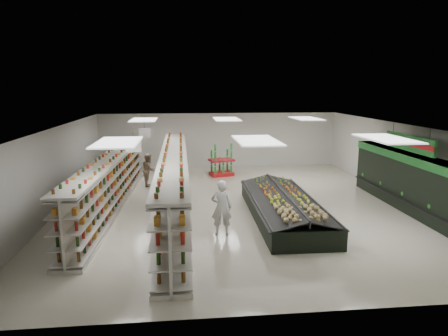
{
  "coord_description": "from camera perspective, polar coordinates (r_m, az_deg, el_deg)",
  "views": [
    {
      "loc": [
        -2.16,
        -15.46,
        4.69
      ],
      "look_at": [
        -0.46,
        0.88,
        1.36
      ],
      "focal_mm": 32.0,
      "sensor_mm": 36.0,
      "label": 1
    }
  ],
  "objects": [
    {
      "name": "aisle_sign_near",
      "position": [
        13.7,
        -12.79,
        3.04
      ],
      "size": [
        0.52,
        0.06,
        0.75
      ],
      "color": "white",
      "rests_on": "ceiling"
    },
    {
      "name": "wall_left",
      "position": [
        16.5,
        -22.9,
        -0.25
      ],
      "size": [
        0.02,
        16.0,
        3.2
      ],
      "primitive_type": "cube",
      "color": "silver",
      "rests_on": "floor"
    },
    {
      "name": "hortifruti_banner",
      "position": [
        16.42,
        24.93,
        3.25
      ],
      "size": [
        0.12,
        3.2,
        0.95
      ],
      "color": "#1D6D28",
      "rests_on": "ceiling"
    },
    {
      "name": "ceiling",
      "position": [
        15.68,
        2.0,
        6.0
      ],
      "size": [
        14.0,
        16.0,
        0.02
      ],
      "primitive_type": "cube",
      "color": "white",
      "rests_on": "wall_back"
    },
    {
      "name": "aisle_sign_far",
      "position": [
        17.65,
        -11.29,
        4.93
      ],
      "size": [
        0.52,
        0.06,
        0.75
      ],
      "color": "white",
      "rests_on": "ceiling"
    },
    {
      "name": "soda_endcap",
      "position": [
        21.43,
        -0.37,
        0.95
      ],
      "size": [
        1.43,
        1.14,
        1.61
      ],
      "rotation": [
        0.0,
        0.0,
        0.25
      ],
      "color": "red",
      "rests_on": "floor"
    },
    {
      "name": "shopper_main",
      "position": [
        12.84,
        -0.36,
        -5.68
      ],
      "size": [
        0.71,
        0.51,
        1.82
      ],
      "primitive_type": "imported",
      "rotation": [
        0.0,
        0.0,
        3.03
      ],
      "color": "silver",
      "rests_on": "floor"
    },
    {
      "name": "produce_wall_case",
      "position": [
        16.8,
        25.36,
        -1.51
      ],
      "size": [
        0.93,
        8.0,
        2.2
      ],
      "color": "black",
      "rests_on": "floor"
    },
    {
      "name": "shopper_background",
      "position": [
        19.51,
        -10.69,
        -0.26
      ],
      "size": [
        0.54,
        0.81,
        1.59
      ],
      "primitive_type": "imported",
      "rotation": [
        0.0,
        0.0,
        1.65
      ],
      "color": "#967D5C",
      "rests_on": "floor"
    },
    {
      "name": "wall_back",
      "position": [
        23.76,
        -0.69,
        3.99
      ],
      "size": [
        14.0,
        0.02,
        3.2
      ],
      "primitive_type": "cube",
      "color": "silver",
      "rests_on": "floor"
    },
    {
      "name": "wall_front",
      "position": [
        8.36,
        9.6,
        -10.41
      ],
      "size": [
        14.0,
        0.02,
        3.2
      ],
      "primitive_type": "cube",
      "color": "silver",
      "rests_on": "floor"
    },
    {
      "name": "floor",
      "position": [
        16.3,
        1.92,
        -5.27
      ],
      "size": [
        16.0,
        16.0,
        0.0
      ],
      "primitive_type": "plane",
      "color": "beige",
      "rests_on": "ground"
    },
    {
      "name": "gondola_left",
      "position": [
        16.32,
        -15.8,
        -2.29
      ],
      "size": [
        1.32,
        11.75,
        2.03
      ],
      "rotation": [
        0.0,
        0.0,
        -0.04
      ],
      "color": "white",
      "rests_on": "floor"
    },
    {
      "name": "produce_island",
      "position": [
        14.78,
        8.52,
        -5.39
      ],
      "size": [
        2.46,
        6.53,
        0.97
      ],
      "rotation": [
        0.0,
        0.0,
        -0.02
      ],
      "color": "black",
      "rests_on": "floor"
    },
    {
      "name": "gondola_center",
      "position": [
        15.21,
        -7.13,
        -2.53
      ],
      "size": [
        1.04,
        13.05,
        2.26
      ],
      "rotation": [
        0.0,
        0.0,
        0.0
      ],
      "color": "white",
      "rests_on": "floor"
    },
    {
      "name": "wall_right",
      "position": [
        18.23,
        24.31,
        0.68
      ],
      "size": [
        0.02,
        16.0,
        3.2
      ],
      "primitive_type": "cube",
      "color": "silver",
      "rests_on": "floor"
    }
  ]
}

